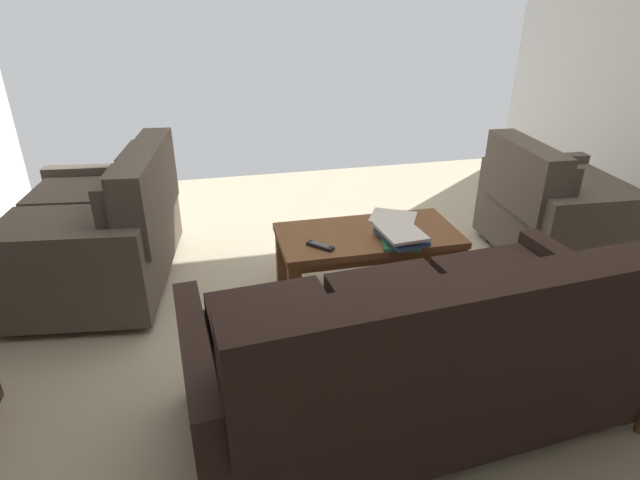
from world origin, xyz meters
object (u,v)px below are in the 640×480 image
object	(u,v)px
armchair_side	(556,210)
loose_magazine	(393,217)
loveseat_near	(102,230)
coffee_table	(368,243)
sofa_main	(416,354)
book_stack	(400,236)
tv_remote	(320,246)

from	to	relation	value
armchair_side	loose_magazine	bearing A→B (deg)	-1.10
loveseat_near	coffee_table	bearing A→B (deg)	162.89
sofa_main	armchair_side	xyz separation A→B (m)	(-1.50, -1.21, -0.00)
sofa_main	loose_magazine	world-z (taller)	sofa_main
sofa_main	coffee_table	xyz separation A→B (m)	(-0.13, -1.06, -0.03)
armchair_side	loose_magazine	size ratio (longest dim) A/B	3.56
book_stack	loose_magazine	xyz separation A→B (m)	(-0.08, -0.34, -0.04)
armchair_side	loose_magazine	distance (m)	1.15
loveseat_near	armchair_side	bearing A→B (deg)	173.65
loose_magazine	sofa_main	bearing A→B (deg)	-166.65
sofa_main	coffee_table	size ratio (longest dim) A/B	1.78
book_stack	loose_magazine	bearing A→B (deg)	-103.71
sofa_main	book_stack	xyz separation A→B (m)	(-0.27, -0.90, 0.08)
sofa_main	loveseat_near	xyz separation A→B (m)	(1.42, -1.54, -0.00)
coffee_table	loveseat_near	bearing A→B (deg)	-17.11
sofa_main	tv_remote	bearing A→B (deg)	-78.74
coffee_table	book_stack	bearing A→B (deg)	129.74
coffee_table	armchair_side	bearing A→B (deg)	-173.61
coffee_table	tv_remote	xyz separation A→B (m)	(0.32, 0.13, 0.08)
coffee_table	loose_magazine	bearing A→B (deg)	-141.18
armchair_side	book_stack	bearing A→B (deg)	14.37
armchair_side	loveseat_near	bearing A→B (deg)	-6.35
loveseat_near	tv_remote	world-z (taller)	loveseat_near
loveseat_near	book_stack	world-z (taller)	loveseat_near
coffee_table	book_stack	world-z (taller)	book_stack
sofa_main	tv_remote	size ratio (longest dim) A/B	12.74
armchair_side	tv_remote	xyz separation A→B (m)	(1.68, 0.28, 0.06)
tv_remote	loose_magazine	xyz separation A→B (m)	(-0.54, -0.30, -0.01)
coffee_table	loose_magazine	world-z (taller)	loose_magazine
tv_remote	sofa_main	bearing A→B (deg)	101.26
book_stack	coffee_table	bearing A→B (deg)	-50.26
coffee_table	tv_remote	size ratio (longest dim) A/B	7.17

